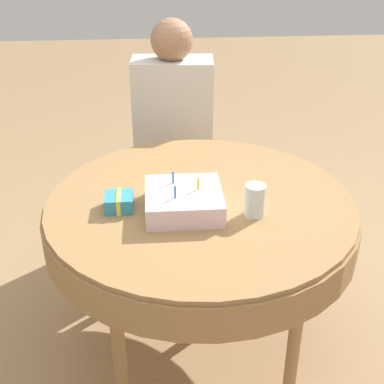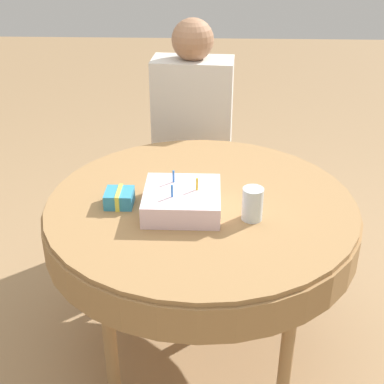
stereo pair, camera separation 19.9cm
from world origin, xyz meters
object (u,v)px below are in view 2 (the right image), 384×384
(person, at_px, (192,116))
(drinking_glass, at_px, (252,204))
(chair, at_px, (194,146))
(birthday_cake, at_px, (182,200))
(gift_box, at_px, (119,198))

(person, height_order, drinking_glass, person)
(chair, relative_size, birthday_cake, 3.64)
(drinking_glass, distance_m, gift_box, 0.50)
(chair, bearing_deg, drinking_glass, -73.35)
(birthday_cake, distance_m, drinking_glass, 0.26)
(chair, distance_m, birthday_cake, 1.06)
(person, bearing_deg, drinking_glass, -71.78)
(person, relative_size, birthday_cake, 4.48)
(person, bearing_deg, birthday_cake, -86.20)
(chair, distance_m, gift_box, 1.05)
(drinking_glass, bearing_deg, gift_box, 170.39)
(drinking_glass, bearing_deg, person, 104.25)
(person, xyz_separation_m, gift_box, (-0.24, -0.90, 0.01))
(birthday_cake, bearing_deg, person, 89.83)
(drinking_glass, bearing_deg, chair, 102.68)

